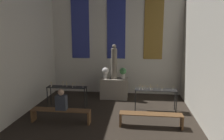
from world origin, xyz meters
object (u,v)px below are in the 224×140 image
altar (114,88)px  statue (114,63)px  flower_vase_right (123,72)px  candle_rack_right (155,92)px  pew_back_left (61,113)px  candle_rack_left (67,89)px  flower_vase_left (105,72)px  person_seated (61,101)px  pew_back_right (151,117)px

altar → statue: (0.00, 0.00, 1.19)m
statue → flower_vase_right: size_ratio=3.10×
candle_rack_right → pew_back_left: size_ratio=0.78×
altar → candle_rack_left: size_ratio=0.77×
altar → statue: size_ratio=0.79×
flower_vase_left → altar: bearing=-0.0°
candle_rack_right → pew_back_left: bearing=-156.1°
flower_vase_right → person_seated: bearing=-123.3°
statue → person_seated: 3.32m
flower_vase_right → candle_rack_left: bearing=-146.8°
candle_rack_left → altar: bearing=38.7°
candle_rack_left → candle_rack_right: bearing=-0.0°
flower_vase_right → statue: bearing=-180.0°
altar → person_seated: 3.21m
flower_vase_right → candle_rack_left: 2.61m
flower_vase_left → pew_back_right: bearing=-56.2°
flower_vase_left → pew_back_right: 3.54m
flower_vase_left → pew_back_left: 3.18m
statue → pew_back_left: bearing=-117.9°
person_seated → flower_vase_right: bearing=56.7°
pew_back_right → candle_rack_left: bearing=156.1°
flower_vase_right → candle_rack_left: size_ratio=0.31×
pew_back_left → pew_back_right: (3.01, 0.00, 0.00)m
candle_rack_left → candle_rack_right: (3.49, -0.00, -0.00)m
flower_vase_left → pew_back_left: (-1.11, -2.84, -0.90)m
pew_back_left → flower_vase_left: bearing=68.8°
candle_rack_right → pew_back_left: candle_rack_right is taller
altar → candle_rack_left: bearing=-141.3°
flower_vase_right → candle_rack_left: (-2.15, -1.40, -0.48)m
candle_rack_left → pew_back_right: (3.25, -1.44, -0.42)m
statue → flower_vase_right: (0.40, 0.00, -0.42)m
statue → flower_vase_left: statue is taller
pew_back_right → flower_vase_left: bearing=123.8°
candle_rack_left → person_seated: (0.28, -1.44, 0.02)m
statue → pew_back_left: (-1.50, -2.84, -1.32)m
altar → flower_vase_left: flower_vase_left is taller
altar → flower_vase_left: bearing=180.0°
candle_rack_left → flower_vase_left: bearing=46.1°
candle_rack_right → person_seated: bearing=-155.8°
candle_rack_left → person_seated: 1.47m
pew_back_left → person_seated: bearing=0.0°
flower_vase_right → pew_back_left: bearing=-123.8°
candle_rack_left → flower_vase_right: bearing=33.2°
statue → pew_back_right: (1.50, -2.84, -1.32)m
flower_vase_right → candle_rack_left: flower_vase_right is taller
statue → pew_back_right: size_ratio=0.76×
flower_vase_right → pew_back_right: 3.18m
person_seated → flower_vase_left: bearing=69.4°
candle_rack_right → flower_vase_left: bearing=146.7°
candle_rack_right → pew_back_left: (-3.24, -1.44, -0.42)m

